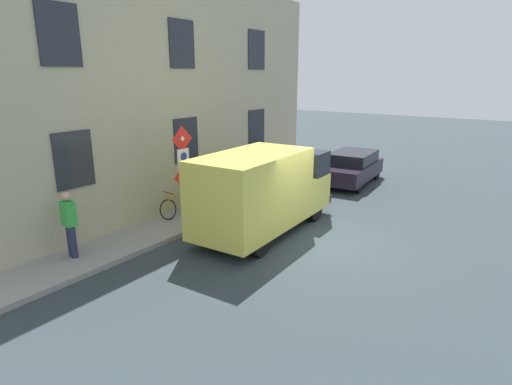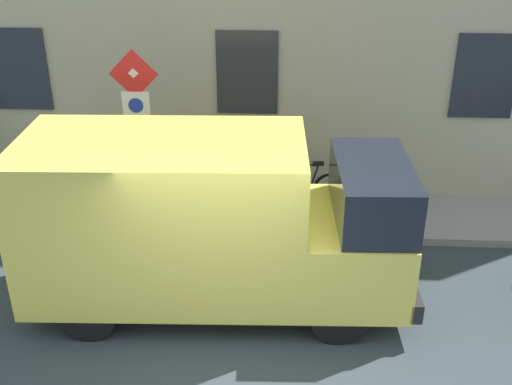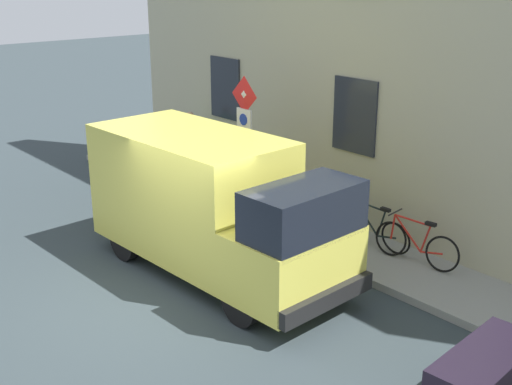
{
  "view_description": "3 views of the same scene",
  "coord_description": "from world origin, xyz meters",
  "px_view_note": "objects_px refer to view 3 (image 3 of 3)",
  "views": [
    {
      "loc": [
        -5.42,
        10.36,
        4.65
      ],
      "look_at": [
        2.06,
        -0.33,
        0.98
      ],
      "focal_mm": 29.65,
      "sensor_mm": 36.0,
      "label": 1
    },
    {
      "loc": [
        -6.08,
        -0.77,
        5.47
      ],
      "look_at": [
        2.91,
        -0.26,
        1.0
      ],
      "focal_mm": 43.47,
      "sensor_mm": 36.0,
      "label": 2
    },
    {
      "loc": [
        -5.22,
        -8.5,
        5.3
      ],
      "look_at": [
        2.17,
        0.05,
        1.42
      ],
      "focal_mm": 46.16,
      "sensor_mm": 36.0,
      "label": 3
    }
  ],
  "objects_px": {
    "bicycle_orange": "(301,202)",
    "pedestrian": "(191,142)",
    "bicycle_red": "(416,244)",
    "delivery_van": "(212,203)",
    "bicycle_blue": "(335,215)",
    "sign_post_stacked": "(245,133)",
    "bicycle_black": "(373,228)"
  },
  "relations": [
    {
      "from": "bicycle_orange",
      "to": "pedestrian",
      "type": "distance_m",
      "value": 3.97
    },
    {
      "from": "bicycle_red",
      "to": "bicycle_orange",
      "type": "xyz_separation_m",
      "value": [
        0.0,
        2.99,
        0.0
      ]
    },
    {
      "from": "delivery_van",
      "to": "bicycle_blue",
      "type": "bearing_deg",
      "value": 80.58
    },
    {
      "from": "sign_post_stacked",
      "to": "bicycle_blue",
      "type": "bearing_deg",
      "value": -61.3
    },
    {
      "from": "sign_post_stacked",
      "to": "delivery_van",
      "type": "height_order",
      "value": "sign_post_stacked"
    },
    {
      "from": "bicycle_blue",
      "to": "pedestrian",
      "type": "height_order",
      "value": "pedestrian"
    },
    {
      "from": "bicycle_red",
      "to": "bicycle_orange",
      "type": "bearing_deg",
      "value": -7.0
    },
    {
      "from": "bicycle_red",
      "to": "bicycle_orange",
      "type": "height_order",
      "value": "same"
    },
    {
      "from": "delivery_van",
      "to": "pedestrian",
      "type": "distance_m",
      "value": 5.35
    },
    {
      "from": "sign_post_stacked",
      "to": "delivery_van",
      "type": "relative_size",
      "value": 0.55
    },
    {
      "from": "sign_post_stacked",
      "to": "bicycle_black",
      "type": "bearing_deg",
      "value": -70.83
    },
    {
      "from": "bicycle_blue",
      "to": "bicycle_orange",
      "type": "xyz_separation_m",
      "value": [
        0.0,
        1.0,
        0.0
      ]
    },
    {
      "from": "sign_post_stacked",
      "to": "bicycle_red",
      "type": "distance_m",
      "value": 4.14
    },
    {
      "from": "bicycle_black",
      "to": "pedestrian",
      "type": "height_order",
      "value": "pedestrian"
    },
    {
      "from": "bicycle_black",
      "to": "bicycle_blue",
      "type": "xyz_separation_m",
      "value": [
        0.0,
        1.0,
        0.0
      ]
    },
    {
      "from": "delivery_van",
      "to": "bicycle_black",
      "type": "bearing_deg",
      "value": 62.38
    },
    {
      "from": "sign_post_stacked",
      "to": "pedestrian",
      "type": "relative_size",
      "value": 1.73
    },
    {
      "from": "pedestrian",
      "to": "bicycle_blue",
      "type": "bearing_deg",
      "value": -170.72
    },
    {
      "from": "bicycle_black",
      "to": "bicycle_blue",
      "type": "relative_size",
      "value": 1.0
    },
    {
      "from": "sign_post_stacked",
      "to": "bicycle_black",
      "type": "distance_m",
      "value": 3.27
    },
    {
      "from": "bicycle_black",
      "to": "bicycle_blue",
      "type": "distance_m",
      "value": 1.0
    },
    {
      "from": "bicycle_black",
      "to": "pedestrian",
      "type": "relative_size",
      "value": 1.0
    },
    {
      "from": "sign_post_stacked",
      "to": "delivery_van",
      "type": "bearing_deg",
      "value": -144.3
    },
    {
      "from": "bicycle_black",
      "to": "pedestrian",
      "type": "bearing_deg",
      "value": -0.81
    },
    {
      "from": "bicycle_red",
      "to": "pedestrian",
      "type": "bearing_deg",
      "value": -6.35
    },
    {
      "from": "pedestrian",
      "to": "bicycle_orange",
      "type": "bearing_deg",
      "value": -170.49
    },
    {
      "from": "bicycle_black",
      "to": "pedestrian",
      "type": "distance_m",
      "value": 5.95
    },
    {
      "from": "bicycle_blue",
      "to": "bicycle_black",
      "type": "bearing_deg",
      "value": 179.74
    },
    {
      "from": "delivery_van",
      "to": "pedestrian",
      "type": "height_order",
      "value": "delivery_van"
    },
    {
      "from": "sign_post_stacked",
      "to": "pedestrian",
      "type": "distance_m",
      "value": 3.45
    },
    {
      "from": "bicycle_black",
      "to": "bicycle_blue",
      "type": "height_order",
      "value": "same"
    },
    {
      "from": "delivery_van",
      "to": "bicycle_blue",
      "type": "relative_size",
      "value": 3.16
    }
  ]
}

